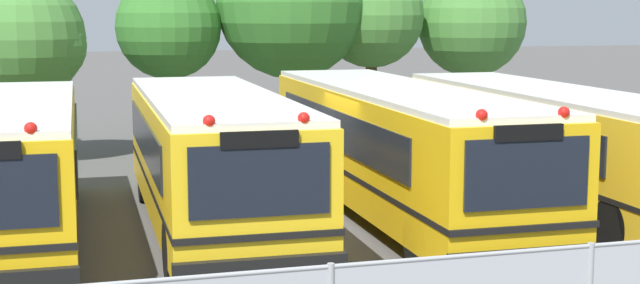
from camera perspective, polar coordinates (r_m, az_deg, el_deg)
ground_plane at (r=18.57m, az=-0.93°, el=-4.93°), size 160.00×160.00×0.00m
school_bus_0 at (r=17.71m, az=-18.95°, el=-1.31°), size 2.69×9.61×2.72m
school_bus_1 at (r=17.69m, az=-6.70°, el=-0.84°), size 2.75×9.79×2.77m
school_bus_2 at (r=18.92m, az=4.79°, el=-0.17°), size 2.64×11.48×2.80m
school_bus_3 at (r=20.69m, az=14.26°, el=0.10°), size 2.71×11.56×2.64m
tree_1 at (r=26.49m, az=-17.94°, el=6.05°), size 3.57×3.56×5.24m
tree_2 at (r=28.57m, az=-9.38°, el=7.14°), size 3.24×3.24×5.35m
tree_3 at (r=29.20m, az=-1.72°, el=8.54°), size 4.79×4.79×6.85m
tree_4 at (r=29.75m, az=3.04°, el=7.96°), size 3.44×3.40×5.77m
tree_5 at (r=31.53m, az=9.51°, el=7.41°), size 3.66×3.66×5.65m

